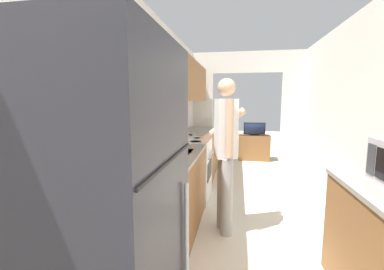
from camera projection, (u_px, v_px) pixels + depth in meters
wall_left at (156, 98)px, 3.03m from camera, size 0.38×7.71×2.50m
wall_far_with_doorway at (246, 102)px, 5.64m from camera, size 2.78×0.06×2.50m
counter_left at (185, 173)px, 3.60m from camera, size 0.62×4.27×0.88m
refrigerator at (88, 239)px, 1.13m from camera, size 0.79×0.74×1.70m
range_oven at (189, 168)px, 3.86m from camera, size 0.66×0.75×1.02m
person at (226, 151)px, 2.77m from camera, size 0.54×0.45×1.69m
tv_cabinet at (254, 147)px, 6.32m from camera, size 0.75×0.42×0.62m
television at (254, 129)px, 6.22m from camera, size 0.51×0.16×0.31m
knife at (191, 134)px, 4.30m from camera, size 0.12×0.30×0.02m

